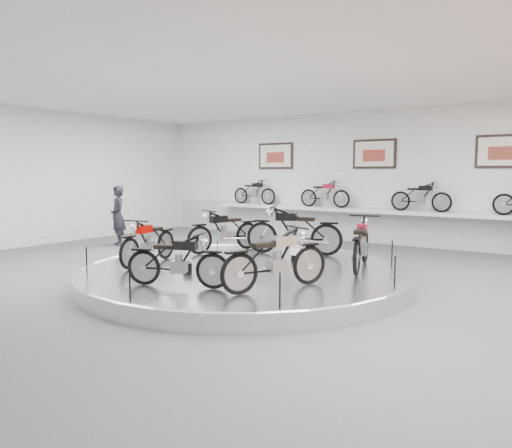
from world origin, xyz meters
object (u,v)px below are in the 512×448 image
Objects in this scene: bike_c at (224,231)px; bike_f at (276,259)px; bike_b at (294,230)px; display_platform at (245,275)px; bike_e at (178,260)px; shelf at (370,211)px; bike_a at (361,243)px; bike_d at (148,241)px; visitor at (118,216)px.

bike_f is at bearing 68.15° from bike_c.
bike_b is 1.10× the size of bike_c.
bike_f is at bearing -39.09° from display_platform.
display_platform is 4.24× the size of bike_e.
shelf is at bearing 69.65° from bike_e.
bike_d is (-3.77, -1.93, -0.04)m from bike_a.
bike_c is at bearing 70.89° from bike_a.
bike_f is (1.40, 0.76, 0.05)m from bike_e.
visitor is (-7.92, 0.79, 0.07)m from bike_a.
bike_c is at bearing 139.32° from display_platform.
shelf is 7.41m from bike_d.
visitor is at bearing -143.37° from shelf.
bike_a is 4.24m from bike_d.
bike_c is (-3.48, 0.18, -0.01)m from bike_a.
bike_d is 4.96m from visitor.
display_platform is 2.04m from bike_b.
bike_a is 1.02× the size of bike_c.
bike_a is 7.96m from visitor.
bike_c reaches higher than bike_e.
bike_d is 0.94× the size of bike_f.
visitor is at bearing -19.40° from bike_b.
bike_a is at bearing 139.47° from bike_b.
bike_d is at bearing -104.43° from shelf.
display_platform is 4.03× the size of bike_d.
bike_f is at bearing 70.97° from bike_d.
shelf is at bearing 4.02° from bike_a.
bike_c is at bearing -107.03° from shelf.
bike_b is (-1.94, 0.76, 0.04)m from bike_a.
visitor is (-4.15, 2.72, 0.11)m from bike_d.
bike_d is (-1.85, -0.78, 0.62)m from display_platform.
bike_b is (-0.01, 1.91, 0.70)m from display_platform.
bike_e is at bearing 72.02° from bike_b.
bike_a is (1.93, -5.25, -0.19)m from shelf.
bike_a is 2.39m from bike_f.
bike_d is 0.90× the size of visitor.
display_platform is 2.34m from bike_a.
bike_c reaches higher than bike_f.
bike_e is (0.06, -8.35, -0.26)m from shelf.
bike_f is (-0.46, -2.34, -0.01)m from bike_a.
shelf is 5.90× the size of bike_b.
bike_e is 1.59m from bike_f.
display_platform is 3.70× the size of bike_a.
visitor is (-7.46, 3.13, 0.09)m from bike_f.
bike_b is at bearing 48.99° from bike_f.
visitor reaches higher than bike_e.
visitor reaches higher than bike_f.
bike_c is 1.06× the size of bike_d.
bike_a is at bearing 30.90° from display_platform.
visitor reaches higher than bike_b.
bike_b reaches higher than shelf.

